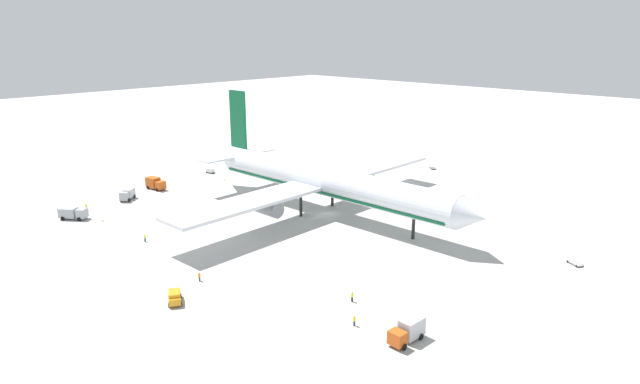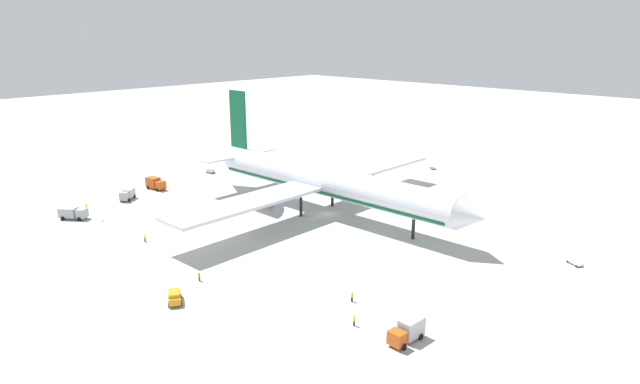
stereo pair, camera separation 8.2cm
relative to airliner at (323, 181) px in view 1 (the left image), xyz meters
name	(u,v)px [view 1 (the left image)]	position (x,y,z in m)	size (l,w,h in m)	color
ground_plane	(328,214)	(1.33, 0.07, -7.68)	(600.00, 600.00, 0.00)	#B2B2AD
airliner	(323,181)	(0.00, 0.00, 0.00)	(79.32, 78.96, 26.12)	silver
service_truck_0	(73,213)	(-37.57, -42.24, -6.21)	(6.26, 5.48, 2.60)	#999EA5
service_truck_1	(408,330)	(46.54, -32.41, -6.06)	(2.67, 5.87, 3.06)	#BF4C14
service_truck_2	(155,183)	(-46.20, -16.58, -6.00)	(5.97, 3.36, 3.17)	#BF4C14
service_truck_3	(127,194)	(-42.58, -26.42, -6.22)	(4.62, 5.19, 2.60)	#999EA5
service_van	(175,296)	(13.86, -48.28, -6.65)	(4.44, 3.71, 1.97)	orange
baggage_cart_0	(210,171)	(-50.07, 3.94, -6.91)	(3.28, 1.84, 1.41)	#595B60
baggage_cart_1	(575,263)	(53.51, 9.98, -7.42)	(3.45, 2.61, 0.40)	gray
baggage_cart_2	(433,168)	(-5.05, 54.29, -7.42)	(3.02, 2.92, 0.40)	#595B60
ground_worker_0	(86,207)	(-41.96, -37.27, -6.83)	(0.55, 0.55, 1.68)	black
ground_worker_1	(354,321)	(38.68, -34.34, -6.86)	(0.50, 0.50, 1.62)	navy
ground_worker_2	(352,297)	(33.66, -28.96, -6.85)	(0.43, 0.43, 1.65)	black
ground_worker_3	(145,238)	(-13.15, -38.22, -6.87)	(0.41, 0.41, 1.61)	navy
ground_worker_4	(199,277)	(10.15, -41.18, -6.87)	(0.47, 0.47, 1.62)	#3F3F47
traffic_cone_0	(225,180)	(-40.12, 1.72, -7.41)	(0.36, 0.36, 0.55)	orange
traffic_cone_1	(103,220)	(-31.21, -38.42, -7.41)	(0.36, 0.36, 0.55)	orange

